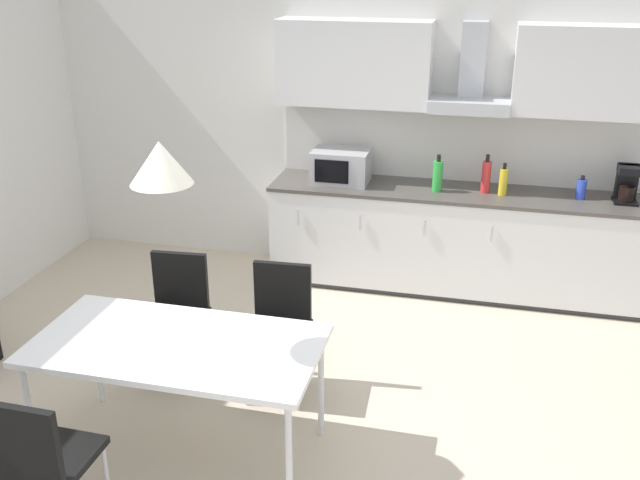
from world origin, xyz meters
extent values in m
cube|color=beige|center=(0.00, 0.00, -0.01)|extent=(8.08, 7.55, 0.02)
cube|color=silver|center=(0.00, 2.57, 1.38)|extent=(6.46, 0.10, 2.77)
cube|color=#333333|center=(1.03, 2.21, 0.03)|extent=(3.05, 0.56, 0.05)
cube|color=silver|center=(1.03, 2.21, 0.46)|extent=(3.18, 0.61, 0.81)
cube|color=#4C4742|center=(1.03, 2.21, 0.88)|extent=(3.20, 0.63, 0.03)
cube|color=silver|center=(-0.30, 1.89, 0.66)|extent=(0.01, 0.01, 0.14)
cube|color=silver|center=(0.23, 1.89, 0.66)|extent=(0.01, 0.01, 0.14)
cube|color=silver|center=(0.76, 1.89, 0.66)|extent=(0.01, 0.01, 0.14)
cube|color=silver|center=(1.29, 1.89, 0.66)|extent=(0.01, 0.01, 0.14)
cube|color=silver|center=(1.03, 2.50, 1.19)|extent=(3.18, 0.02, 0.59)
cube|color=silver|center=(0.07, 2.35, 1.88)|extent=(1.27, 0.34, 0.69)
cube|color=silver|center=(1.98, 2.35, 1.88)|extent=(1.27, 0.34, 0.69)
cube|color=#B7BABF|center=(1.03, 2.33, 1.59)|extent=(0.64, 0.40, 0.10)
cube|color=#B7BABF|center=(1.03, 2.44, 1.91)|extent=(0.20, 0.16, 0.64)
cube|color=#ADADB2|center=(0.00, 2.21, 1.03)|extent=(0.48, 0.34, 0.28)
cube|color=black|center=(-0.04, 2.04, 1.03)|extent=(0.29, 0.01, 0.20)
cube|color=black|center=(2.30, 2.21, 0.90)|extent=(0.18, 0.18, 0.02)
cylinder|color=black|center=(2.30, 2.20, 0.97)|extent=(0.12, 0.12, 0.12)
cube|color=black|center=(2.30, 2.27, 1.04)|extent=(0.16, 0.08, 0.30)
cube|color=black|center=(2.30, 2.20, 1.16)|extent=(0.18, 0.16, 0.06)
cylinder|color=blue|center=(1.96, 2.23, 0.97)|extent=(0.08, 0.08, 0.16)
cylinder|color=black|center=(1.96, 2.23, 1.07)|extent=(0.03, 0.03, 0.03)
cylinder|color=red|center=(1.21, 2.22, 1.03)|extent=(0.07, 0.07, 0.26)
cylinder|color=black|center=(1.21, 2.22, 1.18)|extent=(0.03, 0.03, 0.06)
cylinder|color=green|center=(0.82, 2.16, 1.02)|extent=(0.08, 0.08, 0.25)
cylinder|color=black|center=(0.82, 2.16, 1.18)|extent=(0.03, 0.03, 0.06)
cylinder|color=yellow|center=(1.35, 2.18, 1.00)|extent=(0.07, 0.07, 0.22)
cylinder|color=black|center=(1.35, 2.18, 1.14)|extent=(0.03, 0.03, 0.05)
cube|color=white|center=(-0.38, -0.38, 0.72)|extent=(1.60, 0.82, 0.04)
cylinder|color=silver|center=(-1.12, -0.73, 0.35)|extent=(0.04, 0.04, 0.71)
cylinder|color=silver|center=(0.37, -0.73, 0.35)|extent=(0.04, 0.04, 0.71)
cylinder|color=silver|center=(-1.12, -0.03, 0.35)|extent=(0.04, 0.04, 0.71)
cylinder|color=silver|center=(0.37, -0.03, 0.35)|extent=(0.04, 0.04, 0.71)
cube|color=black|center=(-0.74, 0.33, 0.45)|extent=(0.43, 0.43, 0.04)
cube|color=black|center=(-0.75, 0.51, 0.67)|extent=(0.38, 0.07, 0.40)
cylinder|color=silver|center=(-0.55, 0.17, 0.21)|extent=(0.02, 0.02, 0.43)
cylinder|color=silver|center=(-0.89, 0.14, 0.21)|extent=(0.02, 0.02, 0.43)
cylinder|color=silver|center=(-0.58, 0.51, 0.21)|extent=(0.02, 0.02, 0.43)
cylinder|color=silver|center=(-0.92, 0.48, 0.21)|extent=(0.02, 0.02, 0.43)
cube|color=black|center=(-0.01, 0.33, 0.45)|extent=(0.42, 0.42, 0.04)
cube|color=black|center=(-0.02, 0.51, 0.67)|extent=(0.38, 0.06, 0.40)
cylinder|color=silver|center=(0.16, 0.17, 0.21)|extent=(0.02, 0.02, 0.43)
cylinder|color=silver|center=(-0.18, 0.15, 0.21)|extent=(0.02, 0.02, 0.43)
cylinder|color=silver|center=(0.15, 0.51, 0.21)|extent=(0.02, 0.02, 0.43)
cylinder|color=silver|center=(-0.19, 0.49, 0.21)|extent=(0.02, 0.02, 0.43)
cube|color=black|center=(-0.74, -1.09, 0.45)|extent=(0.41, 0.41, 0.04)
cube|color=black|center=(-0.74, -1.27, 0.67)|extent=(0.38, 0.05, 0.40)
cylinder|color=silver|center=(-0.90, -0.92, 0.21)|extent=(0.02, 0.02, 0.43)
cylinder|color=silver|center=(-0.56, -0.92, 0.21)|extent=(0.02, 0.02, 0.43)
cone|color=silver|center=(-0.38, -0.38, 1.77)|extent=(0.32, 0.32, 0.22)
camera|label=1|loc=(1.20, -3.52, 2.76)|focal=40.00mm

